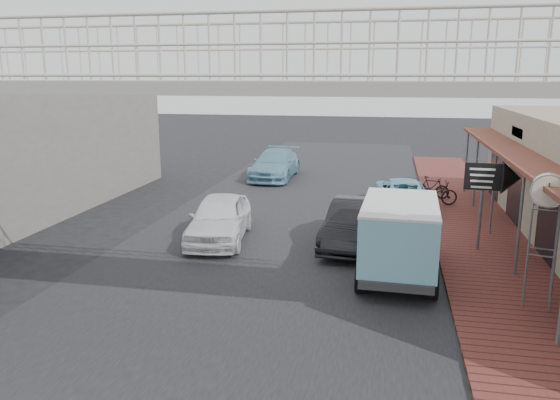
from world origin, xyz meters
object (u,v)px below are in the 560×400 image
at_px(white_hatchback, 219,218).
at_px(motorcycle_near, 434,193).
at_px(angkot_van, 400,228).
at_px(motorcycle_far, 431,187).
at_px(dark_sedan, 355,223).
at_px(angkot_far, 275,164).
at_px(street_clock, 548,197).
at_px(angkot_curb, 402,192).
at_px(arrow_sign, 508,179).

xyz_separation_m(white_hatchback, motorcycle_near, (7.26, 6.19, -0.15)).
xyz_separation_m(angkot_van, motorcycle_far, (1.50, 9.80, -0.78)).
relative_size(dark_sedan, motorcycle_near, 2.31).
relative_size(angkot_far, angkot_van, 1.17).
bearing_deg(angkot_far, street_clock, -58.00).
height_order(angkot_far, motorcycle_near, angkot_far).
distance_m(white_hatchback, angkot_van, 6.21).
xyz_separation_m(dark_sedan, street_clock, (4.48, -4.09, 1.95)).
height_order(angkot_far, motorcycle_far, angkot_far).
bearing_deg(angkot_far, motorcycle_near, -33.38).
distance_m(angkot_van, motorcycle_far, 9.94).
bearing_deg(white_hatchback, angkot_curb, 37.60).
xyz_separation_m(angkot_far, motorcycle_near, (7.79, -5.15, -0.14)).
bearing_deg(angkot_van, white_hatchback, 160.76).
relative_size(white_hatchback, motorcycle_near, 2.29).
height_order(angkot_far, arrow_sign, arrow_sign).
bearing_deg(dark_sedan, angkot_curb, 80.85).
relative_size(angkot_curb, motorcycle_near, 2.31).
xyz_separation_m(angkot_van, street_clock, (3.15, -1.58, 1.34)).
bearing_deg(motorcycle_far, motorcycle_near, -162.38).
bearing_deg(angkot_curb, white_hatchback, 39.68).
relative_size(angkot_far, motorcycle_near, 2.67).
distance_m(dark_sedan, angkot_van, 2.91).
height_order(angkot_van, motorcycle_near, angkot_van).
xyz_separation_m(white_hatchback, street_clock, (8.91, -3.81, 1.94)).
bearing_deg(street_clock, dark_sedan, 151.28).
bearing_deg(motorcycle_far, white_hatchback, 153.77).
height_order(angkot_curb, motorcycle_near, angkot_curb).
distance_m(dark_sedan, angkot_curb, 5.90).
distance_m(dark_sedan, motorcycle_near, 6.56).
bearing_deg(angkot_curb, motorcycle_near, -175.80).
relative_size(dark_sedan, street_clock, 1.43).
distance_m(street_clock, arrow_sign, 4.09).
bearing_deg(arrow_sign, dark_sedan, -176.56).
distance_m(angkot_far, angkot_van, 14.97).
xyz_separation_m(angkot_far, angkot_van, (6.29, -13.57, 0.60)).
height_order(white_hatchback, angkot_far, white_hatchback).
bearing_deg(angkot_van, dark_sedan, 119.89).
xyz_separation_m(angkot_far, motorcycle_far, (7.79, -3.77, -0.18)).
bearing_deg(arrow_sign, white_hatchback, -174.71).
xyz_separation_m(white_hatchback, motorcycle_far, (7.26, 7.56, -0.18)).
bearing_deg(motorcycle_far, angkot_far, 81.79).
bearing_deg(dark_sedan, angkot_far, 120.21).
relative_size(angkot_van, street_clock, 1.40).
relative_size(street_clock, arrow_sign, 1.12).
distance_m(white_hatchback, arrow_sign, 9.02).
height_order(white_hatchback, street_clock, street_clock).
bearing_deg(angkot_curb, motorcycle_far, -134.27).
relative_size(angkot_curb, motorcycle_far, 2.86).
distance_m(white_hatchback, motorcycle_far, 10.49).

